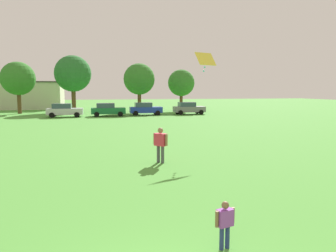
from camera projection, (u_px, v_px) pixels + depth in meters
ground_plane at (110, 121)px, 33.20m from camera, size 160.00×160.00×0.00m
child_kite_flyer at (225, 221)px, 6.39m from camera, size 0.47×0.27×1.03m
adult_bystander at (160, 142)px, 14.01m from camera, size 0.58×0.59×1.63m
kite at (205, 60)px, 17.74m from camera, size 1.32×0.92×1.12m
parked_car_silver_0 at (64, 110)px, 38.30m from camera, size 4.30×2.02×1.68m
parked_car_green_1 at (108, 110)px, 39.47m from camera, size 4.30×2.02×1.68m
parked_car_blue_2 at (145, 109)px, 41.34m from camera, size 4.30×2.02×1.68m
parked_car_gray_3 at (189, 108)px, 42.61m from camera, size 4.30×2.02×1.68m
tree_left at (18, 79)px, 43.32m from camera, size 4.70×4.70×7.33m
tree_center at (73, 74)px, 47.13m from camera, size 5.54×5.54×8.64m
tree_right at (139, 79)px, 46.62m from camera, size 4.73×4.73×7.38m
tree_far_right at (181, 83)px, 49.22m from camera, size 4.26×4.26×6.64m
house_left at (27, 95)px, 54.45m from camera, size 12.39×6.68×4.87m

